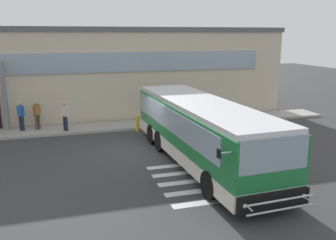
% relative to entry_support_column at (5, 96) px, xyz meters
% --- Properties ---
extents(ground_plane, '(80.00, 90.00, 0.02)m').
position_rel_entry_support_column_xyz_m(ground_plane, '(6.53, -5.40, -2.10)').
color(ground_plane, '#353538').
rests_on(ground_plane, ground).
extents(bay_paint_stripes, '(4.40, 3.96, 0.01)m').
position_rel_entry_support_column_xyz_m(bay_paint_stripes, '(8.53, -9.60, -2.08)').
color(bay_paint_stripes, silver).
rests_on(bay_paint_stripes, ground).
extents(terminal_building, '(24.43, 13.80, 5.90)m').
position_rel_entry_support_column_xyz_m(terminal_building, '(5.85, 6.24, 0.86)').
color(terminal_building, beige).
rests_on(terminal_building, ground).
extents(boarding_curb, '(26.63, 2.00, 0.15)m').
position_rel_entry_support_column_xyz_m(boarding_curb, '(6.53, -0.60, -2.01)').
color(boarding_curb, '#9E9B93').
rests_on(boarding_curb, ground).
extents(entry_support_column, '(0.28, 0.28, 3.87)m').
position_rel_entry_support_column_xyz_m(entry_support_column, '(0.00, 0.00, 0.00)').
color(entry_support_column, slate).
rests_on(entry_support_column, boarding_curb).
extents(bus_main_foreground, '(3.11, 11.13, 2.70)m').
position_rel_entry_support_column_xyz_m(bus_main_foreground, '(8.74, -7.71, -0.75)').
color(bus_main_foreground, '#1E7238').
rests_on(bus_main_foreground, ground).
extents(passenger_near_column, '(0.44, 0.45, 1.68)m').
position_rel_entry_support_column_xyz_m(passenger_near_column, '(0.80, -0.40, -1.01)').
color(passenger_near_column, '#1E2338').
rests_on(passenger_near_column, boarding_curb).
extents(passenger_by_doorway, '(0.42, 0.47, 1.68)m').
position_rel_entry_support_column_xyz_m(passenger_by_doorway, '(1.65, -0.36, -1.01)').
color(passenger_by_doorway, '#4C4233').
rests_on(passenger_by_doorway, boarding_curb).
extents(passenger_at_curb_edge, '(0.39, 0.52, 1.68)m').
position_rel_entry_support_column_xyz_m(passenger_at_curb_edge, '(3.17, -1.10, -1.01)').
color(passenger_at_curb_edge, '#1E2338').
rests_on(passenger_at_curb_edge, boarding_curb).
extents(safety_bollard_yellow, '(0.18, 0.18, 0.90)m').
position_rel_entry_support_column_xyz_m(safety_bollard_yellow, '(7.14, -1.80, -1.64)').
color(safety_bollard_yellow, yellow).
rests_on(safety_bollard_yellow, ground).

